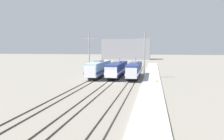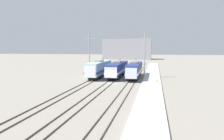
{
  "view_description": "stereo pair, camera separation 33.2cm",
  "coord_description": "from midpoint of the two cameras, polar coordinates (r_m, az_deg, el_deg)",
  "views": [
    {
      "loc": [
        9.39,
        -47.07,
        7.7
      ],
      "look_at": [
        0.15,
        1.33,
        2.65
      ],
      "focal_mm": 35.0,
      "sensor_mm": 36.0,
      "label": 1
    },
    {
      "loc": [
        9.71,
        -47.01,
        7.7
      ],
      "look_at": [
        0.15,
        1.33,
        2.65
      ],
      "focal_mm": 35.0,
      "sensor_mm": 36.0,
      "label": 2
    }
  ],
  "objects": [
    {
      "name": "traffic_cone",
      "position": [
        48.12,
        11.48,
        -2.73
      ],
      "size": [
        0.36,
        0.36,
        0.68
      ],
      "color": "orange",
      "rests_on": "platform"
    },
    {
      "name": "locomotive_far_right",
      "position": [
        55.33,
        5.66,
        0.03
      ],
      "size": [
        2.8,
        16.91,
        4.92
      ],
      "color": "black",
      "rests_on": "ground_plane"
    },
    {
      "name": "platform",
      "position": [
        47.64,
        10.1,
        -3.37
      ],
      "size": [
        4.0,
        120.0,
        0.29
      ],
      "color": "beige",
      "rests_on": "ground_plane"
    },
    {
      "name": "rail_pair_far_right",
      "position": [
        47.9,
        4.8,
        -3.33
      ],
      "size": [
        1.51,
        120.0,
        0.15
      ],
      "color": "#4C4238",
      "rests_on": "ground_plane"
    },
    {
      "name": "catenary_tower_left",
      "position": [
        57.23,
        -6.13,
        4.12
      ],
      "size": [
        3.14,
        0.31,
        11.41
      ],
      "color": "gray",
      "rests_on": "ground_plane"
    },
    {
      "name": "depot_building",
      "position": [
        146.99,
        3.67,
        5.43
      ],
      "size": [
        31.58,
        11.35,
        13.34
      ],
      "color": "gray",
      "rests_on": "ground_plane"
    },
    {
      "name": "locomotive_center",
      "position": [
        57.39,
        1.18,
        0.27
      ],
      "size": [
        3.13,
        18.58,
        4.84
      ],
      "color": "black",
      "rests_on": "ground_plane"
    },
    {
      "name": "locomotive_far_left",
      "position": [
        56.93,
        -3.68,
        0.35
      ],
      "size": [
        2.99,
        17.0,
        4.92
      ],
      "color": "#232326",
      "rests_on": "ground_plane"
    },
    {
      "name": "catenary_tower_right",
      "position": [
        54.81,
        8.31,
        4.02
      ],
      "size": [
        3.14,
        0.31,
        11.41
      ],
      "color": "gray",
      "rests_on": "ground_plane"
    },
    {
      "name": "rail_pair_center",
      "position": [
        48.6,
        -0.66,
        -3.18
      ],
      "size": [
        1.51,
        120.0,
        0.15
      ],
      "color": "#4C4238",
      "rests_on": "ground_plane"
    },
    {
      "name": "ground_plane",
      "position": [
        48.61,
        -0.66,
        -3.27
      ],
      "size": [
        400.0,
        400.0,
        0.0
      ],
      "primitive_type": "plane",
      "color": "gray"
    },
    {
      "name": "rail_pair_far_left",
      "position": [
        49.72,
        -5.92,
        -3.01
      ],
      "size": [
        1.51,
        120.0,
        0.15
      ],
      "color": "#4C4238",
      "rests_on": "ground_plane"
    }
  ]
}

